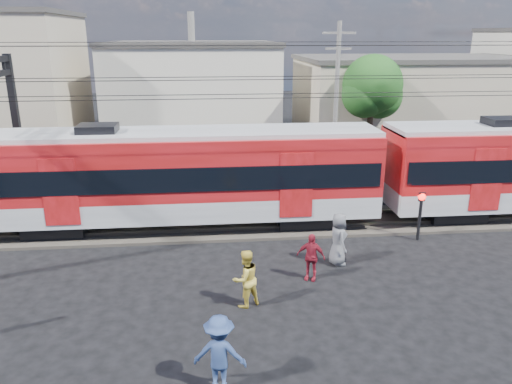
# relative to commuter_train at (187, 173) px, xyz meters

# --- Properties ---
(ground) EXTENTS (120.00, 120.00, 0.00)m
(ground) POSITION_rel_commuter_train_xyz_m (1.92, -8.00, -2.40)
(ground) COLOR black
(ground) RESTS_ON ground
(track_bed) EXTENTS (70.00, 3.40, 0.12)m
(track_bed) POSITION_rel_commuter_train_xyz_m (1.92, 0.00, -2.34)
(track_bed) COLOR #2D2823
(track_bed) RESTS_ON ground
(rail_near) EXTENTS (70.00, 0.12, 0.12)m
(rail_near) POSITION_rel_commuter_train_xyz_m (1.92, -0.75, -2.22)
(rail_near) COLOR #59544C
(rail_near) RESTS_ON track_bed
(rail_far) EXTENTS (70.00, 0.12, 0.12)m
(rail_far) POSITION_rel_commuter_train_xyz_m (1.92, 0.75, -2.22)
(rail_far) COLOR #59544C
(rail_far) RESTS_ON track_bed
(commuter_train) EXTENTS (50.30, 3.08, 4.17)m
(commuter_train) POSITION_rel_commuter_train_xyz_m (0.00, 0.00, 0.00)
(commuter_train) COLOR black
(commuter_train) RESTS_ON ground
(catenary) EXTENTS (70.00, 9.30, 7.52)m
(catenary) POSITION_rel_commuter_train_xyz_m (-6.73, -0.00, 2.73)
(catenary) COLOR black
(catenary) RESTS_ON ground
(building_midwest) EXTENTS (12.24, 12.24, 7.30)m
(building_midwest) POSITION_rel_commuter_train_xyz_m (-0.08, 19.00, 1.25)
(building_midwest) COLOR beige
(building_midwest) RESTS_ON ground
(building_mideast) EXTENTS (16.32, 10.20, 6.30)m
(building_mideast) POSITION_rel_commuter_train_xyz_m (15.92, 16.00, 0.75)
(building_mideast) COLOR gray
(building_mideast) RESTS_ON ground
(utility_pole_mid) EXTENTS (1.80, 0.24, 8.50)m
(utility_pole_mid) POSITION_rel_commuter_train_xyz_m (7.92, 7.00, 2.13)
(utility_pole_mid) COLOR slate
(utility_pole_mid) RESTS_ON ground
(tree_near) EXTENTS (3.82, 3.64, 6.72)m
(tree_near) POSITION_rel_commuter_train_xyz_m (11.10, 10.09, 2.26)
(tree_near) COLOR #382619
(tree_near) RESTS_ON ground
(pedestrian_b) EXTENTS (1.10, 1.03, 1.80)m
(pedestrian_b) POSITION_rel_commuter_train_xyz_m (1.87, -6.53, -1.50)
(pedestrian_b) COLOR gold
(pedestrian_b) RESTS_ON ground
(pedestrian_c) EXTENTS (1.33, 0.92, 1.89)m
(pedestrian_c) POSITION_rel_commuter_train_xyz_m (0.99, -10.18, -1.46)
(pedestrian_c) COLOR navy
(pedestrian_c) RESTS_ON ground
(pedestrian_d) EXTENTS (1.04, 0.76, 1.63)m
(pedestrian_d) POSITION_rel_commuter_train_xyz_m (4.15, -5.05, -1.58)
(pedestrian_d) COLOR maroon
(pedestrian_d) RESTS_ON ground
(pedestrian_e) EXTENTS (0.72, 1.00, 1.90)m
(pedestrian_e) POSITION_rel_commuter_train_xyz_m (5.35, -4.00, -1.45)
(pedestrian_e) COLOR #535459
(pedestrian_e) RESTS_ON ground
(crossing_signal) EXTENTS (0.29, 0.29, 2.00)m
(crossing_signal) POSITION_rel_commuter_train_xyz_m (9.09, -2.20, -1.02)
(crossing_signal) COLOR black
(crossing_signal) RESTS_ON ground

